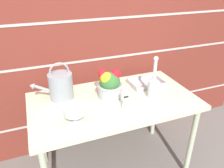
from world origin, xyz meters
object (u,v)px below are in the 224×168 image
Objects in this scene: wire_tray at (146,83)px; glass_decanter at (153,85)px; flower_planter at (110,84)px; crystal_pedestal_bowl at (75,111)px; watering_can at (61,86)px; figurine_vase at (125,101)px.

glass_decanter is at bearing -105.17° from wire_tray.
glass_decanter reaches higher than flower_planter.
wire_tray is at bearing 23.54° from crystal_pedestal_bowl.
glass_decanter is 1.16× the size of wire_tray.
watering_can is 0.38m from flower_planter.
crystal_pedestal_bowl is 0.37m from figurine_vase.
watering_can is at bearing 95.49° from crystal_pedestal_bowl.
glass_decanter is 0.30m from figurine_vase.
flower_planter is at bearing -168.37° from wire_tray.
watering_can reaches higher than figurine_vase.
figurine_vase is (0.37, 0.02, -0.02)m from crystal_pedestal_bowl.
flower_planter is 1.38× the size of figurine_vase.
wire_tray is (0.75, -0.04, -0.10)m from watering_can.
crystal_pedestal_bowl is (0.03, -0.35, -0.02)m from watering_can.
crystal_pedestal_bowl is 0.67× the size of flower_planter.
crystal_pedestal_bowl reaches higher than wire_tray.
flower_planter is 0.22m from figurine_vase.
crystal_pedestal_bowl is 0.41m from flower_planter.
glass_decanter is (0.69, -0.24, -0.00)m from watering_can.
figurine_vase is (0.04, -0.22, -0.04)m from flower_planter.
crystal_pedestal_bowl is at bearing -84.51° from watering_can.
glass_decanter is 0.23m from wire_tray.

